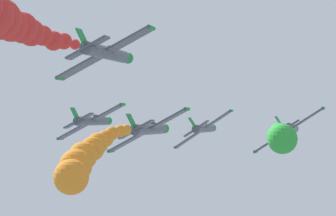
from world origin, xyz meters
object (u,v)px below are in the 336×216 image
airplane_right_inner (289,129)px  airplane_left_outer (149,129)px  airplane_lead (204,128)px  airplane_high_slot (107,53)px  airplane_left_inner (92,121)px

airplane_right_inner → airplane_left_outer: 18.29m
airplane_lead → airplane_high_slot: (0.56, -38.58, 6.99)m
airplane_lead → airplane_high_slot: bearing=-89.2°
airplane_high_slot → airplane_right_inner: bearing=64.3°
airplane_left_outer → airplane_left_inner: bearing=133.1°
airplane_left_outer → airplane_high_slot: 14.47m
airplane_left_inner → airplane_left_outer: bearing=-46.9°
airplane_lead → airplane_right_inner: 18.16m
airplane_lead → airplane_left_inner: size_ratio=1.00×
airplane_high_slot → airplane_lead: bearing=90.8°
airplane_left_inner → airplane_left_outer: 16.38m
airplane_lead → airplane_left_outer: bearing=-89.2°
airplane_left_inner → airplane_high_slot: bearing=-65.3°
airplane_right_inner → airplane_left_outer: (-12.71, -13.15, 0.14)m
airplane_right_inner → airplane_left_outer: size_ratio=1.00×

